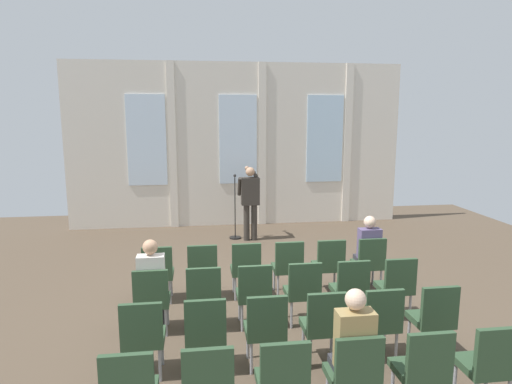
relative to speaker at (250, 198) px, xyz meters
name	(u,v)px	position (x,y,z in m)	size (l,w,h in m)	color
ground_plane	(274,315)	(-0.13, -4.01, -1.01)	(14.52, 14.52, 0.00)	brown
rear_partition	(239,145)	(-0.10, 1.57, 1.13)	(8.77, 0.14, 4.26)	silver
speaker	(250,198)	(0.00, 0.00, 0.00)	(0.51, 0.69, 1.74)	#332D28
mic_stand	(235,225)	(-0.34, 0.18, -0.68)	(0.28, 0.28, 1.55)	black
chair_r0_c0	(158,270)	(-1.86, -3.33, -0.48)	(0.46, 0.44, 0.94)	#99999E
chair_r0_c1	(203,268)	(-1.17, -3.33, -0.48)	(0.46, 0.44, 0.94)	#99999E
chair_r0_c2	(246,266)	(-0.48, -3.33, -0.48)	(0.46, 0.44, 0.94)	#99999E
chair_r0_c3	(288,264)	(0.22, -3.33, -0.48)	(0.46, 0.44, 0.94)	#99999E
chair_r0_c4	(329,262)	(0.91, -3.33, -0.48)	(0.46, 0.44, 0.94)	#99999E
chair_r0_c5	(369,261)	(1.60, -3.33, -0.48)	(0.46, 0.44, 0.94)	#99999E
audience_r0_c5	(368,249)	(1.60, -3.25, -0.30)	(0.36, 0.39, 1.29)	#2D2D33
chair_r1_c0	(152,297)	(-1.86, -4.36, -0.48)	(0.46, 0.44, 0.94)	#99999E
audience_r1_c0	(152,281)	(-1.86, -4.28, -0.28)	(0.36, 0.39, 1.31)	#2D2D33
chair_r1_c1	(204,294)	(-1.17, -4.36, -0.48)	(0.46, 0.44, 0.94)	#99999E
chair_r1_c2	(254,291)	(-0.48, -4.36, -0.48)	(0.46, 0.44, 0.94)	#99999E
chair_r1_c3	(303,289)	(0.22, -4.36, -0.48)	(0.46, 0.44, 0.94)	#99999E
chair_r1_c4	(350,286)	(0.91, -4.36, -0.48)	(0.46, 0.44, 0.94)	#99999E
chair_r1_c5	(397,284)	(1.60, -4.36, -0.48)	(0.46, 0.44, 0.94)	#99999E
chair_r2_c0	(143,334)	(-1.86, -5.39, -0.48)	(0.46, 0.44, 0.94)	#99999E
chair_r2_c1	(205,330)	(-1.17, -5.39, -0.48)	(0.46, 0.44, 0.94)	#99999E
chair_r2_c2	(266,326)	(-0.48, -5.39, -0.48)	(0.46, 0.44, 0.94)	#99999E
chair_r2_c3	(324,322)	(0.22, -5.39, -0.48)	(0.46, 0.44, 0.94)	#99999E
chair_r2_c4	(380,319)	(0.91, -5.39, -0.48)	(0.46, 0.44, 0.94)	#99999E
chair_r2_c5	(434,315)	(1.60, -5.39, -0.48)	(0.46, 0.44, 0.94)	#99999E
chair_r3_c1	(208,384)	(-1.17, -6.42, -0.48)	(0.46, 0.44, 0.94)	#99999E
chair_r3_c2	(283,378)	(-0.48, -6.42, -0.48)	(0.46, 0.44, 0.94)	#99999E
chair_r3_c3	(354,372)	(0.22, -6.42, -0.48)	(0.46, 0.44, 0.94)	#99999E
audience_r3_c3	(352,347)	(0.22, -6.34, -0.27)	(0.36, 0.39, 1.34)	#2D2D33
chair_r3_c4	(423,366)	(0.91, -6.42, -0.48)	(0.46, 0.44, 0.94)	#99999E
chair_r3_c5	(489,361)	(1.60, -6.42, -0.48)	(0.46, 0.44, 0.94)	#99999E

